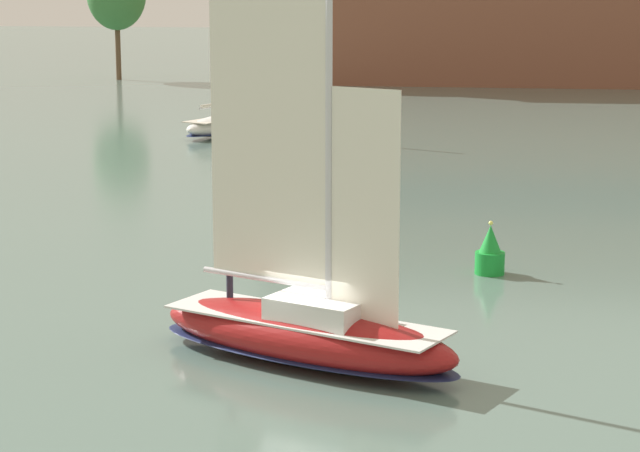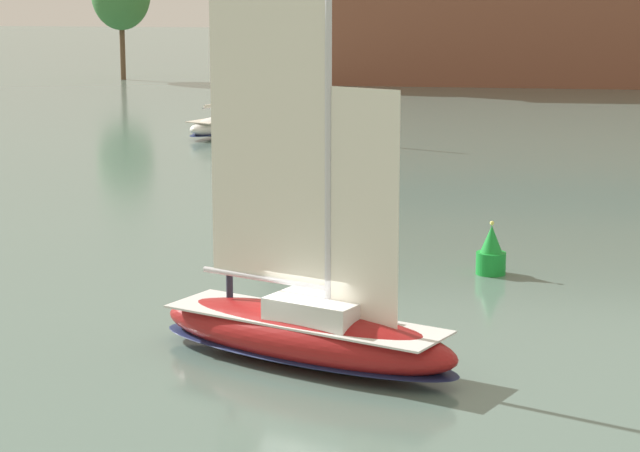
{
  "view_description": "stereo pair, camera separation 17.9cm",
  "coord_description": "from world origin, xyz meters",
  "views": [
    {
      "loc": [
        4.95,
        -33.25,
        10.89
      ],
      "look_at": [
        0.0,
        3.0,
        3.32
      ],
      "focal_mm": 70.0,
      "sensor_mm": 36.0,
      "label": 1
    },
    {
      "loc": [
        5.13,
        -33.23,
        10.89
      ],
      "look_at": [
        0.0,
        3.0,
        3.32
      ],
      "focal_mm": 70.0,
      "sensor_mm": 36.0,
      "label": 2
    }
  ],
  "objects": [
    {
      "name": "sailboat_moored_mid_channel",
      "position": [
        -12.16,
        48.0,
        0.81
      ],
      "size": [
        6.09,
        8.82,
        11.91
      ],
      "color": "white",
      "rests_on": "ground"
    },
    {
      "name": "sailboat_main",
      "position": [
        0.01,
        -0.0,
        1.05
      ],
      "size": [
        9.83,
        6.39,
        13.16
      ],
      "color": "maroon",
      "rests_on": "ground"
    },
    {
      "name": "channel_buoy",
      "position": [
        5.11,
        11.23,
        0.78
      ],
      "size": [
        1.08,
        1.08,
        1.97
      ],
      "color": "green",
      "rests_on": "ground"
    },
    {
      "name": "ground_plane",
      "position": [
        0.0,
        0.0,
        0.0
      ],
      "size": [
        400.0,
        400.0,
        0.0
      ],
      "primitive_type": "plane",
      "color": "slate"
    }
  ]
}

